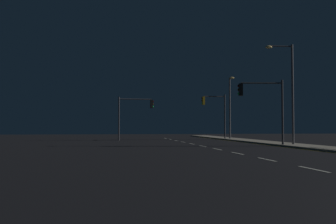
{
  "coord_description": "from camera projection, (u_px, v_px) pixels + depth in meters",
  "views": [
    {
      "loc": [
        -7.14,
        -3.33,
        1.51
      ],
      "look_at": [
        -1.81,
        31.03,
        2.9
      ],
      "focal_mm": 39.77,
      "sensor_mm": 36.0,
      "label": 1
    }
  ],
  "objects": [
    {
      "name": "ground_plane",
      "position": [
        234.0,
        153.0,
        21.6
      ],
      "size": [
        112.0,
        112.0,
        0.0
      ],
      "primitive_type": "plane",
      "color": "black",
      "rests_on": "ground"
    },
    {
      "name": "lane_markings_center",
      "position": [
        217.0,
        149.0,
        25.06
      ],
      "size": [
        0.14,
        50.0,
        0.01
      ],
      "color": "silver",
      "rests_on": "ground"
    },
    {
      "name": "lane_edge_line",
      "position": [
        285.0,
        147.0,
        27.39
      ],
      "size": [
        0.14,
        53.0,
        0.01
      ],
      "color": "gold",
      "rests_on": "ground"
    },
    {
      "name": "traffic_light_near_right",
      "position": [
        215.0,
        108.0,
        43.87
      ],
      "size": [
        2.97,
        0.39,
        5.22
      ],
      "color": "#38383D",
      "rests_on": "sidewalk_right"
    },
    {
      "name": "traffic_light_far_center",
      "position": [
        135.0,
        110.0,
        41.63
      ],
      "size": [
        3.99,
        0.37,
        4.87
      ],
      "color": "#38383D",
      "rests_on": "ground"
    },
    {
      "name": "traffic_light_near_left",
      "position": [
        262.0,
        99.0,
        28.89
      ],
      "size": [
        3.56,
        0.68,
        5.03
      ],
      "color": "#38383D",
      "rests_on": "sidewalk_right"
    },
    {
      "name": "street_lamp_median",
      "position": [
        288.0,
        84.0,
        29.69
      ],
      "size": [
        2.31,
        0.36,
        7.98
      ],
      "color": "#4C4C51",
      "rests_on": "sidewalk_right"
    },
    {
      "name": "street_lamp_far_end",
      "position": [
        230.0,
        102.0,
        43.47
      ],
      "size": [
        0.73,
        2.14,
        7.16
      ],
      "color": "#4C4C51",
      "rests_on": "sidewalk_right"
    }
  ]
}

